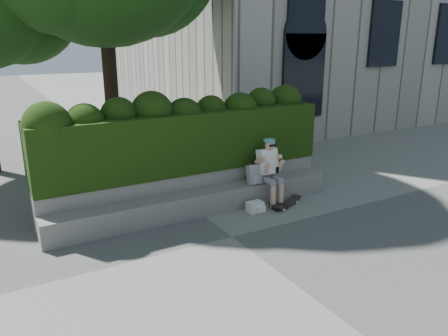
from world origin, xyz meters
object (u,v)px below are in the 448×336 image
backpack_plaid (254,175)px  backpack_ground (255,207)px  skateboard (287,203)px  person (269,169)px

backpack_plaid → backpack_ground: bearing=-116.7°
backpack_ground → skateboard: bearing=-7.2°
person → backpack_ground: (-0.52, -0.28, -0.65)m
backpack_plaid → person: bearing=-12.4°
skateboard → backpack_ground: backpack_ground is taller
person → backpack_ground: 0.88m
person → skateboard: 0.81m
person → skateboard: size_ratio=1.71×
skateboard → backpack_ground: bearing=150.2°
skateboard → backpack_plaid: backpack_plaid is taller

